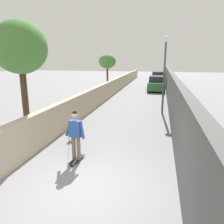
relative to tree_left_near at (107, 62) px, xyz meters
name	(u,v)px	position (x,y,z in m)	size (l,w,h in m)	color
ground_plane	(138,98)	(-5.00, -3.98, -3.01)	(80.00, 80.00, 0.00)	gray
wall_left	(104,92)	(-7.00, -1.41, -2.31)	(48.00, 0.30, 1.39)	tan
fence_right	(170,88)	(-7.00, -6.54, -1.82)	(48.00, 0.30, 2.36)	#4C4C4C
tree_left_near	(107,62)	(0.00, 0.00, 0.00)	(1.86, 1.86, 3.82)	#473523
tree_left_mid	(20,48)	(-16.00, -0.44, 0.69)	(2.09, 2.09, 4.77)	#473523
lamp_post	(165,62)	(-10.15, -5.99, 0.12)	(0.36, 0.36, 4.61)	#4C4C51
skateboard	(77,159)	(-17.53, -3.21, -2.94)	(0.82, 0.31, 0.08)	black
person_skateboarder	(75,132)	(-17.53, -3.21, -1.96)	(0.27, 0.72, 1.64)	#726651
dog	(72,134)	(-15.74, -2.33, -2.73)	(2.11, 1.04, 1.06)	white
car_near	(156,84)	(-0.01, -5.39, -2.29)	(4.24, 1.80, 1.54)	#336B38
car_far	(158,78)	(8.06, -5.39, -2.29)	(3.85, 1.80, 1.54)	silver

